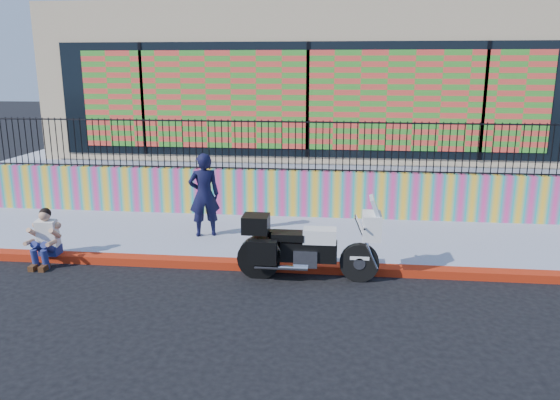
# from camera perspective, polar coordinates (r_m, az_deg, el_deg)

# --- Properties ---
(ground) EXTENTS (90.00, 90.00, 0.00)m
(ground) POSITION_cam_1_polar(r_m,az_deg,el_deg) (10.19, 1.21, -7.35)
(ground) COLOR black
(ground) RESTS_ON ground
(red_curb) EXTENTS (16.00, 0.30, 0.15)m
(red_curb) POSITION_cam_1_polar(r_m,az_deg,el_deg) (10.16, 1.21, -6.96)
(red_curb) COLOR #A0250B
(red_curb) RESTS_ON ground
(sidewalk) EXTENTS (16.00, 3.00, 0.15)m
(sidewalk) POSITION_cam_1_polar(r_m,az_deg,el_deg) (11.71, 1.96, -4.10)
(sidewalk) COLOR #8C93A8
(sidewalk) RESTS_ON ground
(mural_wall) EXTENTS (16.00, 0.20, 1.10)m
(mural_wall) POSITION_cam_1_polar(r_m,az_deg,el_deg) (13.08, 2.54, 0.67)
(mural_wall) COLOR #DD3A87
(mural_wall) RESTS_ON sidewalk
(metal_fence) EXTENTS (15.80, 0.04, 1.20)m
(metal_fence) POSITION_cam_1_polar(r_m,az_deg,el_deg) (12.87, 2.60, 5.66)
(metal_fence) COLOR black
(metal_fence) RESTS_ON mural_wall
(elevated_platform) EXTENTS (16.00, 10.00, 1.25)m
(elevated_platform) POSITION_cam_1_polar(r_m,az_deg,el_deg) (18.09, 3.67, 4.12)
(elevated_platform) COLOR #8C93A8
(elevated_platform) RESTS_ON ground
(storefront_building) EXTENTS (14.00, 8.06, 4.00)m
(storefront_building) POSITION_cam_1_polar(r_m,az_deg,el_deg) (17.62, 3.77, 12.43)
(storefront_building) COLOR #CCAA88
(storefront_building) RESTS_ON elevated_platform
(police_motorcycle) EXTENTS (2.46, 0.81, 1.53)m
(police_motorcycle) POSITION_cam_1_polar(r_m,az_deg,el_deg) (9.60, 2.76, -4.66)
(police_motorcycle) COLOR black
(police_motorcycle) RESTS_ON ground
(police_officer) EXTENTS (0.76, 0.63, 1.78)m
(police_officer) POSITION_cam_1_polar(r_m,az_deg,el_deg) (11.59, -7.94, 0.54)
(police_officer) COLOR black
(police_officer) RESTS_ON sidewalk
(seated_man) EXTENTS (0.54, 0.71, 1.06)m
(seated_man) POSITION_cam_1_polar(r_m,az_deg,el_deg) (11.21, -23.42, -4.11)
(seated_man) COLOR navy
(seated_man) RESTS_ON ground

